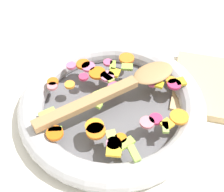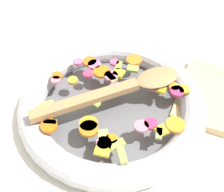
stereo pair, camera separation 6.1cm
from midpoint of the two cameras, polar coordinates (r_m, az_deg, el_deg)
ground_plane at (r=0.65m, az=-2.69°, el=-3.10°), size 4.00×4.00×0.00m
skillet at (r=0.63m, az=-2.76°, el=-1.85°), size 0.38×0.38×0.05m
chopped_vegetables at (r=0.60m, az=-2.74°, el=-0.48°), size 0.29×0.27×0.01m
wooden_spoon at (r=0.61m, az=-0.88°, el=1.57°), size 0.24×0.25×0.01m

